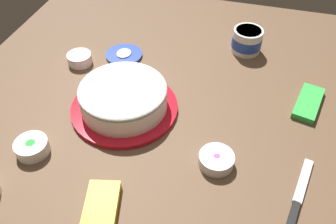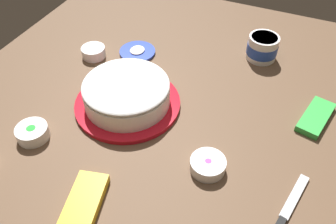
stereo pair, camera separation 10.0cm
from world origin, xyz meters
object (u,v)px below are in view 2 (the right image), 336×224
Objects in this scene: frosting_tub_lid at (137,52)px; candy_box_lower at (85,201)px; frosting_tub at (262,47)px; spreading_knife at (283,218)px; sprinkle_bowl_blue at (94,52)px; frosted_cake at (127,94)px; candy_box_upper at (316,117)px; sprinkle_bowl_green at (32,132)px; sprinkle_bowl_rainbow at (208,165)px.

candy_box_lower is at bearing 15.66° from frosting_tub_lid.
spreading_knife is (0.59, 0.19, -0.04)m from frosting_tub.
spreading_knife is 2.85× the size of sprinkle_bowl_blue.
frosting_tub_lid is at bearing 120.80° from sprinkle_bowl_blue.
candy_box_lower is at bearing 11.47° from frosted_cake.
sprinkle_bowl_blue is (0.08, -0.13, 0.01)m from frosting_tub_lid.
candy_box_upper is at bearing 82.02° from frosting_tub_lid.
frosting_tub_lid is (-0.25, -0.10, -0.04)m from frosted_cake.
frosting_tub is at bearing -124.80° from candy_box_upper.
sprinkle_bowl_rainbow is at bearing 100.73° from sprinkle_bowl_green.
spreading_knife is 2.58× the size of sprinkle_bowl_rainbow.
frosting_tub reaches higher than sprinkle_bowl_rainbow.
frosted_cake is at bearing 140.77° from sprinkle_bowl_green.
frosting_tub_lid is at bearing -133.85° from sprinkle_bowl_rainbow.
sprinkle_bowl_blue is 0.75m from candy_box_upper.
sprinkle_bowl_green is at bearing -38.31° from frosting_tub.
frosting_tub is at bearing 178.58° from sprinkle_bowl_rainbow.
candy_box_lower reaches higher than candy_box_upper.
sprinkle_bowl_green reaches higher than sprinkle_bowl_blue.
spreading_knife is 1.50× the size of candy_box_upper.
sprinkle_bowl_blue is at bearing -172.65° from sprinkle_bowl_green.
sprinkle_bowl_green is 0.80m from candy_box_upper.
frosting_tub is 0.44× the size of spreading_knife.
frosting_tub is 1.15× the size of sprinkle_bowl_rainbow.
frosted_cake is 0.29m from sprinkle_bowl_blue.
frosting_tub_lid is at bearing -85.17° from candy_box_upper.
sprinkle_bowl_rainbow is (0.38, 0.39, 0.01)m from frosting_tub_lid.
sprinkle_bowl_green is 0.56× the size of candy_box_upper.
frosting_tub is 0.62m from spreading_knife.
spreading_knife is at bearing 53.38° from frosting_tub_lid.
sprinkle_bowl_rainbow reaches higher than spreading_knife.
sprinkle_bowl_rainbow reaches higher than candy_box_upper.
sprinkle_bowl_green is (0.02, -0.68, 0.01)m from spreading_knife.
sprinkle_bowl_blue is at bearing -59.20° from frosting_tub_lid.
candy_box_lower is at bearing -71.55° from spreading_knife.
frosted_cake is 0.51m from frosting_tub.
candy_box_lower is (0.14, -0.43, 0.01)m from spreading_knife.
sprinkle_bowl_rainbow reaches higher than candy_box_lower.
sprinkle_bowl_blue is 0.56× the size of candy_box_lower.
sprinkle_bowl_green is at bearing 7.35° from sprinkle_bowl_blue.
candy_box_lower is 0.68m from candy_box_upper.
candy_box_lower is (0.12, 0.25, -0.01)m from sprinkle_bowl_green.
sprinkle_bowl_blue reaches higher than candy_box_upper.
frosting_tub is 0.78m from candy_box_lower.
sprinkle_bowl_green reaches higher than spreading_knife.
sprinkle_bowl_blue is 0.39m from sprinkle_bowl_green.
sprinkle_bowl_green is at bearing -39.23° from frosted_cake.
frosting_tub is (-0.40, 0.31, -0.00)m from frosted_cake.
candy_box_upper is (-0.38, 0.70, -0.01)m from sprinkle_bowl_green.
frosting_tub_lid is at bearing -177.64° from candy_box_lower.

